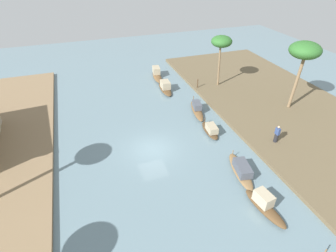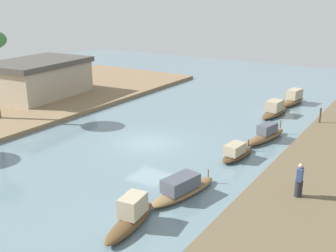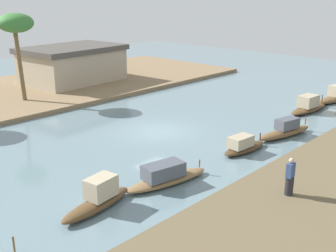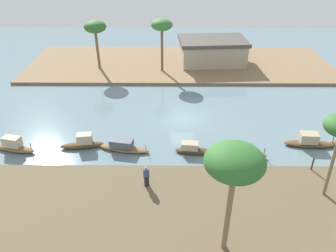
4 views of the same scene
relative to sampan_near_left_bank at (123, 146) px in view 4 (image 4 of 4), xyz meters
name	(u,v)px [view 4 (image 4 of 4)]	position (x,y,z in m)	size (l,w,h in m)	color
river_water	(182,118)	(5.38, 5.84, -0.42)	(74.78, 74.78, 0.00)	slate
riverbank_left	(190,242)	(5.38, -10.19, -0.24)	(42.72, 15.08, 0.34)	brown
riverbank_right	(179,64)	(5.38, 21.87, -0.24)	(42.72, 15.08, 0.34)	#846B4C
sampan_near_left_bank	(123,146)	(0.00, 0.00, 0.00)	(4.62, 1.94, 1.08)	brown
sampan_with_red_awning	(309,141)	(16.59, 0.86, 0.05)	(4.54, 1.47, 1.29)	brown
sampan_open_hull	(192,149)	(6.06, -0.29, -0.04)	(3.36, 1.32, 1.01)	#47331E
sampan_downstream_large	(241,151)	(10.18, -0.69, -0.01)	(4.64, 1.86, 1.15)	brown
sampan_midstream	(14,146)	(-9.56, -0.15, 0.10)	(3.92, 1.81, 1.39)	brown
sampan_foreground	(83,143)	(-3.64, 0.44, 0.07)	(3.89, 1.46, 1.36)	brown
person_on_near_bank	(146,177)	(2.39, -5.07, 0.68)	(0.46, 0.39, 1.70)	#232328
mooring_post	(313,164)	(15.38, -3.08, 0.50)	(0.14, 0.14, 1.15)	#4C3823
palm_tree_left_near	(234,164)	(7.37, -10.82, 6.24)	(3.16, 3.16, 7.31)	#7F6647
palm_tree_right_tall	(162,26)	(2.99, 18.84, 5.84)	(2.76, 2.76, 6.84)	brown
palm_tree_right_short	(95,28)	(-5.70, 19.48, 5.44)	(2.91, 2.91, 6.46)	brown
riverside_building	(212,51)	(10.02, 21.95, 1.65)	(9.75, 6.98, 3.40)	tan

